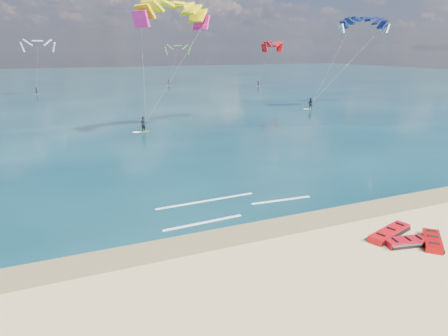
# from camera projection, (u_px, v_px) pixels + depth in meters

# --- Properties ---
(ground) EXTENTS (320.00, 320.00, 0.00)m
(ground) POSITION_uv_depth(u_px,v_px,m) (129.00, 121.00, 54.31)
(ground) COLOR tan
(ground) RESTS_ON ground
(wet_sand_strip) EXTENTS (320.00, 2.40, 0.01)m
(wet_sand_strip) POSITION_uv_depth(u_px,v_px,m) (251.00, 231.00, 21.71)
(wet_sand_strip) COLOR brown
(wet_sand_strip) RESTS_ON ground
(sea) EXTENTS (320.00, 200.00, 0.04)m
(sea) POSITION_uv_depth(u_px,v_px,m) (87.00, 84.00, 110.67)
(sea) COLOR #092632
(sea) RESTS_ON ground
(packed_kite_left) EXTENTS (3.43, 2.04, 0.41)m
(packed_kite_left) POSITION_uv_depth(u_px,v_px,m) (389.00, 236.00, 21.18)
(packed_kite_left) COLOR red
(packed_kite_left) RESTS_ON ground
(packed_kite_mid) EXTENTS (2.49, 1.55, 0.41)m
(packed_kite_mid) POSITION_uv_depth(u_px,v_px,m) (405.00, 245.00, 20.19)
(packed_kite_mid) COLOR red
(packed_kite_mid) RESTS_ON ground
(packed_kite_right) EXTENTS (2.58, 2.60, 0.42)m
(packed_kite_right) POSITION_uv_depth(u_px,v_px,m) (432.00, 244.00, 20.32)
(packed_kite_right) COLOR #B00709
(packed_kite_right) RESTS_ON ground
(kitesurfer_main) EXTENTS (10.53, 7.18, 15.74)m
(kitesurfer_main) POSITION_uv_depth(u_px,v_px,m) (158.00, 60.00, 43.51)
(kitesurfer_main) COLOR gold
(kitesurfer_main) RESTS_ON sea
(kitesurfer_far) EXTENTS (12.00, 6.99, 15.27)m
(kitesurfer_far) POSITION_uv_depth(u_px,v_px,m) (338.00, 59.00, 61.69)
(kitesurfer_far) COLOR #B9E322
(kitesurfer_far) RESTS_ON sea
(shoreline_foam) EXTENTS (10.42, 3.59, 0.01)m
(shoreline_foam) POSITION_uv_depth(u_px,v_px,m) (226.00, 207.00, 24.97)
(shoreline_foam) COLOR white
(shoreline_foam) RESTS_ON ground
(distant_kites) EXTENTS (91.03, 42.42, 12.19)m
(distant_kites) POSITION_uv_depth(u_px,v_px,m) (70.00, 67.00, 86.14)
(distant_kites) COLOR #239A7A
(distant_kites) RESTS_ON ground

